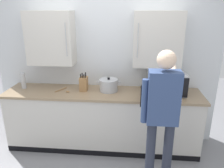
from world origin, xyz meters
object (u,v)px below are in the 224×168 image
object	(u,v)px
knife_block	(84,84)
person_figure	(162,112)
stock_pot	(109,85)
microwave_oven	(164,84)
thermos_flask	(23,81)
wooden_spoon	(64,91)

from	to	relation	value
knife_block	person_figure	distance (m)	1.38
stock_pot	microwave_oven	bearing A→B (deg)	-2.33
knife_block	stock_pot	bearing A→B (deg)	2.06
microwave_oven	thermos_flask	size ratio (longest dim) A/B	2.95
stock_pot	person_figure	size ratio (longest dim) A/B	0.22
person_figure	stock_pot	bearing A→B (deg)	127.82
wooden_spoon	stock_pot	distance (m)	0.68
wooden_spoon	person_figure	distance (m)	1.59
microwave_oven	wooden_spoon	xyz separation A→B (m)	(-1.50, -0.05, -0.14)
wooden_spoon	person_figure	size ratio (longest dim) A/B	0.13
microwave_oven	stock_pot	xyz separation A→B (m)	(-0.82, 0.03, -0.06)
knife_block	wooden_spoon	bearing A→B (deg)	-167.19
stock_pot	thermos_flask	world-z (taller)	thermos_flask
thermos_flask	microwave_oven	bearing A→B (deg)	-0.67
microwave_oven	knife_block	xyz separation A→B (m)	(-1.21, 0.02, -0.05)
wooden_spoon	knife_block	xyz separation A→B (m)	(0.29, 0.07, 0.10)
microwave_oven	person_figure	xyz separation A→B (m)	(-0.13, -0.85, -0.04)
knife_block	thermos_flask	world-z (taller)	knife_block
stock_pot	thermos_flask	size ratio (longest dim) A/B	1.53
microwave_oven	knife_block	size ratio (longest dim) A/B	2.48
microwave_oven	stock_pot	world-z (taller)	microwave_oven
wooden_spoon	thermos_flask	bearing A→B (deg)	173.84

